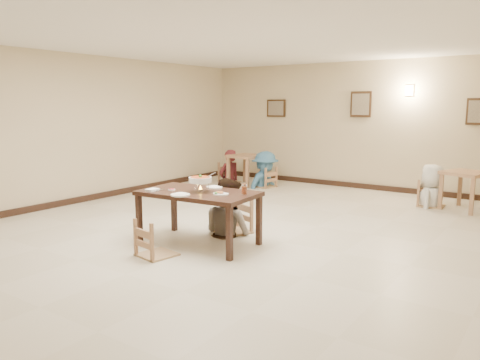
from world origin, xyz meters
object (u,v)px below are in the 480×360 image
Objects in this scene: chair_far at (233,201)px; chair_near at (156,221)px; curry_warmer at (200,180)px; bg_diner_b at (265,151)px; drink_glass at (244,190)px; main_table at (198,197)px; bg_table_right at (467,179)px; bg_chair_lr at (265,168)px; bg_chair_ll at (229,164)px; bg_diner_a at (229,150)px; main_diner at (228,178)px; bg_table_left at (246,160)px; bg_diner_c at (434,164)px; bg_chair_rl at (432,181)px.

chair_near is at bearing -75.18° from chair_far.
chair_far is 0.89m from curry_warmer.
bg_diner_b is at bearing 111.09° from curry_warmer.
curry_warmer is 2.48× the size of drink_glass.
bg_table_right is (2.74, 4.59, -0.08)m from main_table.
chair_far is 2.82× the size of curry_warmer.
bg_diner_b reaches higher than main_table.
main_table is 1.82× the size of bg_chair_lr.
bg_diner_b is at bearing -80.52° from bg_chair_ll.
bg_diner_a is (0.00, 0.00, 0.37)m from bg_chair_ll.
drink_glass is (0.67, 0.18, 0.15)m from main_table.
main_table is 0.97× the size of main_diner.
bg_diner_b is (-1.75, 3.91, -0.01)m from main_diner.
bg_chair_lr is at bearing -83.83° from bg_diner_b.
bg_table_left is 0.50× the size of bg_diner_c.
bg_chair_lr is 0.41m from bg_diner_b.
chair_near reaches higher than bg_table_left.
bg_diner_b is at bearing -50.83° from main_diner.
bg_diner_b is at bearing 118.50° from drink_glass.
bg_diner_b reaches higher than chair_far.
main_table is 0.71m from drink_glass.
bg_chair_lr is (1.16, -0.11, -0.01)m from bg_chair_ll.
bg_chair_ll is (-2.93, 3.92, -0.03)m from chair_far.
curry_warmer reaches higher than bg_chair_rl.
chair_far reaches higher than bg_chair_lr.
bg_chair_lr reaches higher than drink_glass.
main_diner is 12.12× the size of drink_glass.
bg_chair_ll is at bearing 85.08° from bg_chair_rl.
bg_table_left is 0.89× the size of bg_chair_lr.
bg_chair_rl is (3.86, -0.00, 0.03)m from bg_chair_lr.
bg_diner_c is (4.45, -0.03, 0.22)m from bg_table_left.
drink_glass is 0.17× the size of bg_table_left.
curry_warmer is at bearing 106.43° from main_diner.
bg_chair_ll is at bearing 172.47° from bg_table_left.
chair_near is (-0.12, -0.72, -0.22)m from main_table.
bg_chair_lr is 0.56× the size of bg_diner_c.
main_table is 1.80× the size of chair_near.
bg_diner_c is (5.03, -0.11, -0.01)m from bg_diner_a.
chair_near is 1.25m from drink_glass.
curry_warmer is 5.34m from bg_table_right.
main_table is 5.35m from bg_table_right.
bg_chair_rl is at bearing 180.00° from bg_diner_c.
drink_glass is at bearing -15.36° from bg_diner_c.
bg_diner_c is (1.47, 4.41, -0.00)m from drink_glass.
drink_glass is (0.62, 0.18, -0.10)m from curry_warmer.
main_table is 0.70m from main_diner.
bg_table_right is at bearing -93.69° from bg_chair_rl.
bg_chair_ll is 5.04m from bg_diner_c.
bg_chair_rl is at bearing 105.11° from bg_diner_a.
bg_table_right is (5.05, -0.03, -0.01)m from bg_table_left.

